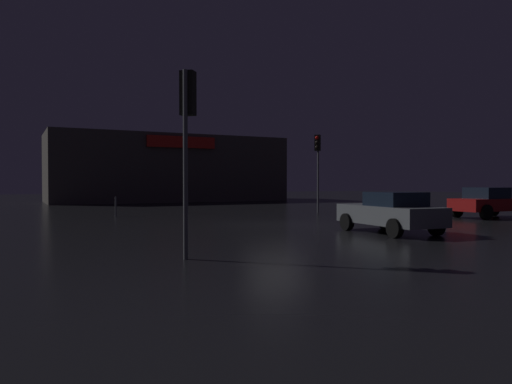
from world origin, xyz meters
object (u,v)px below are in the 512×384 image
object	(u,v)px
store_building	(167,169)
car_far	(489,202)
traffic_signal_main	(318,153)
car_near	(391,212)
traffic_signal_opposite	(188,115)

from	to	relation	value
store_building	car_far	size ratio (longest dim) A/B	5.15
store_building	car_far	bearing A→B (deg)	-73.83
store_building	traffic_signal_main	xyz separation A→B (m)	(2.76, -20.66, 0.45)
store_building	car_far	world-z (taller)	store_building
car_near	car_far	size ratio (longest dim) A/B	1.01
traffic_signal_opposite	car_far	world-z (taller)	traffic_signal_opposite
traffic_signal_main	traffic_signal_opposite	xyz separation A→B (m)	(-12.12, -12.61, -0.14)
traffic_signal_main	car_near	size ratio (longest dim) A/B	1.09
traffic_signal_main	car_far	distance (m)	9.31
store_building	traffic_signal_opposite	world-z (taller)	store_building
traffic_signal_opposite	car_far	distance (m)	18.43
store_building	car_far	xyz separation A→B (m)	(8.07, -27.83, -2.22)
car_near	store_building	bearing A→B (deg)	87.59
store_building	traffic_signal_main	distance (m)	20.85
traffic_signal_main	store_building	bearing A→B (deg)	97.62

